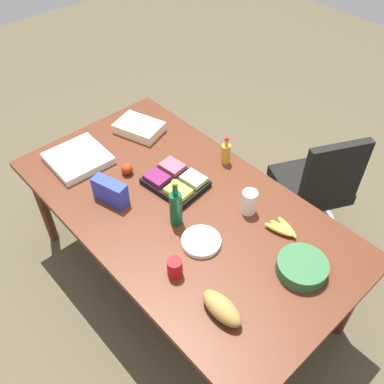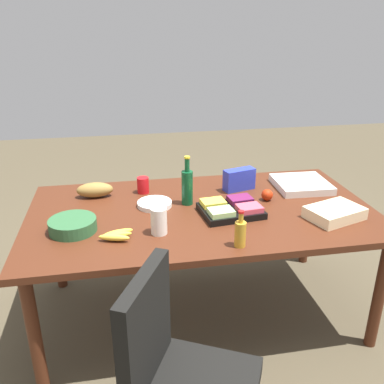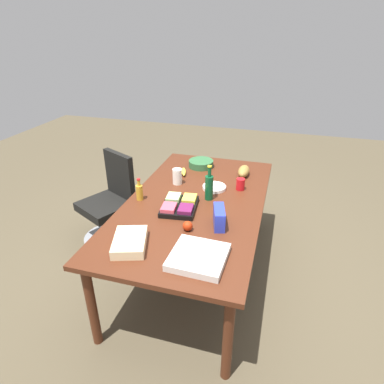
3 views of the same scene
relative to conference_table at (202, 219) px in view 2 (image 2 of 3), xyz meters
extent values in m
plane|color=brown|center=(0.00, 0.00, -0.72)|extent=(10.00, 10.00, 0.00)
cube|color=#4C2313|center=(0.00, 0.00, 0.05)|extent=(2.14, 1.17, 0.04)
cylinder|color=#4C2313|center=(-0.98, -0.50, -0.34)|extent=(0.07, 0.07, 0.75)
cylinder|color=#4C2313|center=(0.98, -0.50, -0.34)|extent=(0.07, 0.07, 0.75)
cylinder|color=#4C2313|center=(-0.98, 0.50, -0.34)|extent=(0.07, 0.07, 0.75)
cylinder|color=#4C2313|center=(0.98, 0.50, -0.34)|extent=(0.07, 0.07, 0.75)
cube|color=black|center=(-0.43, -0.97, 0.02)|extent=(0.25, 0.41, 0.50)
cylinder|color=white|center=(-0.29, 0.11, 0.08)|extent=(0.25, 0.25, 0.03)
cylinder|color=red|center=(-0.34, 0.34, 0.12)|extent=(0.09, 0.09, 0.11)
cylinder|color=gold|center=(0.10, -0.48, 0.14)|extent=(0.07, 0.07, 0.14)
cylinder|color=gold|center=(0.10, -0.48, 0.23)|extent=(0.03, 0.03, 0.05)
cylinder|color=red|center=(0.10, -0.48, 0.27)|extent=(0.03, 0.03, 0.01)
sphere|color=#AE290D|center=(0.45, 0.07, 0.11)|extent=(0.08, 0.08, 0.08)
ellipsoid|color=olive|center=(-0.66, 0.33, 0.12)|extent=(0.24, 0.11, 0.10)
cube|color=black|center=(0.16, -0.09, 0.09)|extent=(0.39, 0.32, 0.04)
cube|color=#A8D385|center=(0.08, -0.17, 0.13)|extent=(0.16, 0.13, 0.03)
cube|color=#D7495C|center=(0.26, -0.15, 0.13)|extent=(0.16, 0.13, 0.03)
cube|color=yellow|center=(0.06, -0.03, 0.13)|extent=(0.16, 0.13, 0.03)
cube|color=#631947|center=(0.24, -0.01, 0.13)|extent=(0.16, 0.13, 0.03)
cylinder|color=#0E4A26|center=(-0.07, 0.10, 0.18)|extent=(0.09, 0.09, 0.22)
cylinder|color=#0E4A26|center=(-0.07, 0.10, 0.33)|extent=(0.04, 0.04, 0.09)
cylinder|color=gold|center=(-0.07, 0.10, 0.38)|extent=(0.04, 0.04, 0.01)
cube|color=beige|center=(0.75, -0.26, 0.10)|extent=(0.37, 0.31, 0.07)
ellipsoid|color=yellow|center=(-0.54, -0.32, 0.09)|extent=(0.17, 0.08, 0.04)
ellipsoid|color=gold|center=(-0.53, -0.29, 0.09)|extent=(0.17, 0.05, 0.04)
ellipsoid|color=yellow|center=(-0.52, -0.27, 0.09)|extent=(0.17, 0.08, 0.04)
cube|color=silver|center=(0.77, 0.24, 0.09)|extent=(0.37, 0.37, 0.05)
cylinder|color=white|center=(-0.30, -0.26, 0.15)|extent=(0.11, 0.11, 0.15)
cylinder|color=#2D5E35|center=(-0.77, -0.15, 0.11)|extent=(0.33, 0.33, 0.07)
cube|color=#2A39BA|center=(0.32, 0.28, 0.14)|extent=(0.23, 0.14, 0.15)
camera|label=1|loc=(-1.33, 1.13, 1.93)|focal=39.82mm
camera|label=2|loc=(-0.48, -2.31, 1.17)|focal=38.85mm
camera|label=3|loc=(2.43, 0.68, 1.46)|focal=30.61mm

